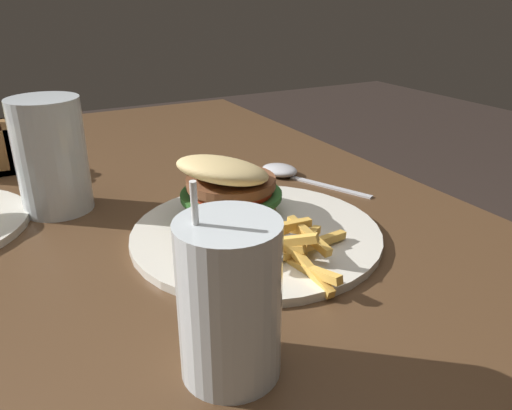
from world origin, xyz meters
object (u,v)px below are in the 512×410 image
(meal_plate_near, at_px, (242,209))
(juice_glass, at_px, (229,304))
(spoon, at_px, (283,171))
(beer_glass, at_px, (52,159))

(meal_plate_near, height_order, juice_glass, juice_glass)
(meal_plate_near, distance_m, juice_glass, 0.26)
(meal_plate_near, xyz_separation_m, spoon, (0.15, -0.15, -0.02))
(beer_glass, xyz_separation_m, spoon, (-0.03, -0.34, -0.06))
(beer_glass, height_order, spoon, beer_glass)
(meal_plate_near, relative_size, juice_glass, 1.92)
(beer_glass, bearing_deg, meal_plate_near, -132.64)
(juice_glass, height_order, spoon, juice_glass)
(meal_plate_near, distance_m, beer_glass, 0.27)
(beer_glass, distance_m, spoon, 0.35)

